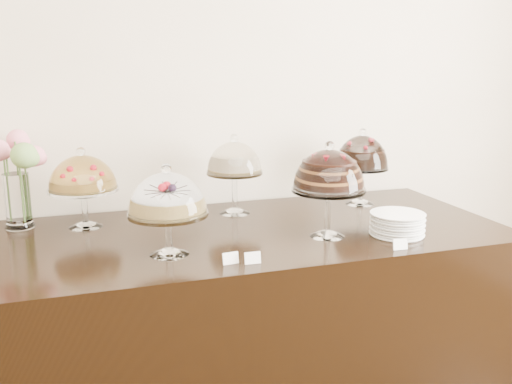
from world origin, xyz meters
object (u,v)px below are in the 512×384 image
object	(u,v)px
plate_stack	(397,224)
cake_stand_cheesecake	(234,162)
cake_stand_choco_layer	(329,173)
flower_vase	(16,171)
display_counter	(253,324)
cake_stand_sugar_sponge	(167,198)
cake_stand_fruit_tart	(83,177)
cake_stand_dark_choco	(362,155)

from	to	relation	value
plate_stack	cake_stand_cheesecake	bearing A→B (deg)	135.35
cake_stand_choco_layer	flower_vase	size ratio (longest dim) A/B	0.95
display_counter	cake_stand_sugar_sponge	bearing A→B (deg)	-152.21
cake_stand_sugar_sponge	cake_stand_fruit_tart	world-z (taller)	cake_stand_fruit_tart
cake_stand_choco_layer	flower_vase	bearing A→B (deg)	156.77
cake_stand_sugar_sponge	cake_stand_cheesecake	world-z (taller)	cake_stand_cheesecake
cake_stand_sugar_sponge	cake_stand_fruit_tart	size ratio (longest dim) A/B	0.99
cake_stand_fruit_tart	plate_stack	size ratio (longest dim) A/B	1.60
cake_stand_sugar_sponge	flower_vase	size ratio (longest dim) A/B	0.84
display_counter	cake_stand_sugar_sponge	distance (m)	0.81
cake_stand_cheesecake	cake_stand_fruit_tart	distance (m)	0.69
display_counter	plate_stack	bearing A→B (deg)	-25.29
display_counter	cake_stand_choco_layer	bearing A→B (deg)	-34.65
cake_stand_dark_choco	cake_stand_fruit_tart	distance (m)	1.36
display_counter	cake_stand_sugar_sponge	world-z (taller)	cake_stand_sugar_sponge
cake_stand_sugar_sponge	flower_vase	distance (m)	0.79
cake_stand_fruit_tart	plate_stack	xyz separation A→B (m)	(1.25, -0.53, -0.18)
cake_stand_sugar_sponge	cake_stand_fruit_tart	distance (m)	0.56
display_counter	cake_stand_fruit_tart	size ratio (longest dim) A/B	6.15
flower_vase	cake_stand_dark_choco	bearing A→B (deg)	-2.93
cake_stand_cheesecake	plate_stack	bearing A→B (deg)	-44.65
display_counter	cake_stand_choco_layer	size ratio (longest dim) A/B	5.44
cake_stand_sugar_sponge	cake_stand_choco_layer	distance (m)	0.67
flower_vase	plate_stack	size ratio (longest dim) A/B	1.89
cake_stand_dark_choco	flower_vase	world-z (taller)	flower_vase
cake_stand_fruit_tart	flower_vase	world-z (taller)	flower_vase
cake_stand_fruit_tart	cake_stand_dark_choco	bearing A→B (deg)	-0.40
cake_stand_fruit_tart	cake_stand_cheesecake	bearing A→B (deg)	1.38
cake_stand_choco_layer	cake_stand_fruit_tart	bearing A→B (deg)	154.62
display_counter	cake_stand_sugar_sponge	size ratio (longest dim) A/B	6.21
display_counter	cake_stand_fruit_tart	distance (m)	1.01
display_counter	cake_stand_cheesecake	distance (m)	0.76
cake_stand_fruit_tart	flower_vase	xyz separation A→B (m)	(-0.27, 0.07, 0.03)
flower_vase	cake_stand_fruit_tart	bearing A→B (deg)	-15.13
cake_stand_choco_layer	display_counter	bearing A→B (deg)	145.35
cake_stand_sugar_sponge	cake_stand_cheesecake	size ratio (longest dim) A/B	0.92
cake_stand_cheesecake	cake_stand_dark_choco	size ratio (longest dim) A/B	0.99
display_counter	cake_stand_cheesecake	size ratio (longest dim) A/B	5.73
display_counter	cake_stand_fruit_tart	world-z (taller)	cake_stand_fruit_tart
cake_stand_choco_layer	cake_stand_fruit_tart	size ratio (longest dim) A/B	1.13
display_counter	flower_vase	bearing A→B (deg)	160.41
cake_stand_cheesecake	display_counter	bearing A→B (deg)	-90.32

